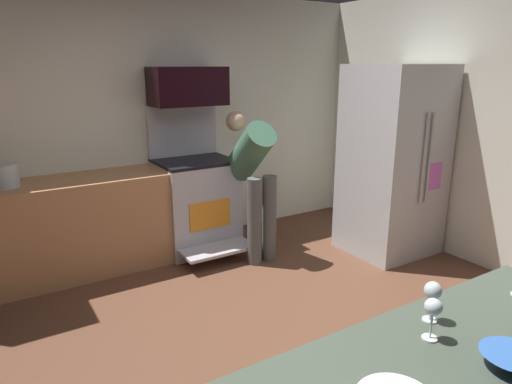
% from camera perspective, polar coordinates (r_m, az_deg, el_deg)
% --- Properties ---
extents(ground_plane, '(5.20, 4.80, 0.02)m').
position_cam_1_polar(ground_plane, '(3.32, 2.00, -19.32)').
color(ground_plane, brown).
extents(wall_back, '(5.20, 0.12, 2.60)m').
position_cam_1_polar(wall_back, '(4.87, -13.48, 8.29)').
color(wall_back, silver).
rests_on(wall_back, ground).
extents(wall_right, '(0.12, 4.80, 2.60)m').
position_cam_1_polar(wall_right, '(4.68, 29.17, 6.45)').
color(wall_right, silver).
rests_on(wall_right, ground).
extents(lower_cabinet_run, '(2.40, 0.60, 0.90)m').
position_cam_1_polar(lower_cabinet_run, '(4.51, -22.17, -4.16)').
color(lower_cabinet_run, '#B67D51').
rests_on(lower_cabinet_run, ground).
extents(oven_range, '(0.76, 0.96, 1.49)m').
position_cam_1_polar(oven_range, '(4.82, -7.50, -1.15)').
color(oven_range, '#BBB9C4').
rests_on(oven_range, ground).
extents(microwave, '(0.74, 0.38, 0.38)m').
position_cam_1_polar(microwave, '(4.70, -8.50, 12.91)').
color(microwave, black).
rests_on(microwave, oven_range).
extents(refrigerator, '(0.85, 0.80, 1.89)m').
position_cam_1_polar(refrigerator, '(4.82, 16.70, 3.69)').
color(refrigerator, '#BCBDBF').
rests_on(refrigerator, ground).
extents(person_cook, '(0.31, 0.70, 1.44)m').
position_cam_1_polar(person_cook, '(4.46, -0.40, 2.40)').
color(person_cook, '#555555').
rests_on(person_cook, ground).
extents(mixing_bowl_large, '(0.22, 0.22, 0.05)m').
position_cam_1_polar(mixing_bowl_large, '(1.86, 29.34, -17.87)').
color(mixing_bowl_large, '#3568BA').
rests_on(mixing_bowl_large, counter_island).
extents(wine_glass_mid, '(0.07, 0.07, 0.17)m').
position_cam_1_polar(wine_glass_mid, '(1.97, 21.19, -11.61)').
color(wine_glass_mid, silver).
rests_on(wine_glass_mid, counter_island).
extents(wine_glass_far, '(0.07, 0.07, 0.17)m').
position_cam_1_polar(wine_glass_far, '(1.85, 21.22, -13.50)').
color(wine_glass_far, silver).
rests_on(wine_glass_far, counter_island).
extents(stock_pot, '(0.25, 0.25, 0.20)m').
position_cam_1_polar(stock_pot, '(4.33, -29.09, 1.76)').
color(stock_pot, '#B0B9C2').
rests_on(stock_pot, lower_cabinet_run).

